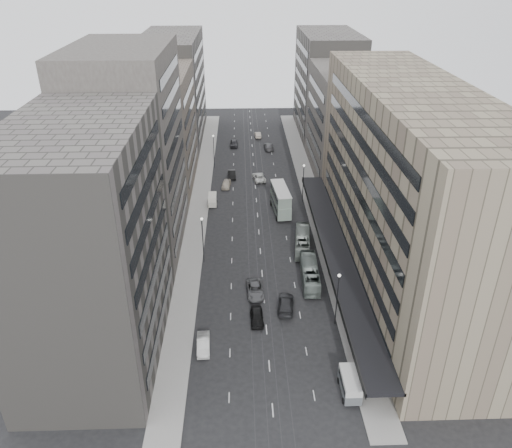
{
  "coord_description": "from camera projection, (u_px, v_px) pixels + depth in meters",
  "views": [
    {
      "loc": [
        -3.21,
        -60.01,
        45.41
      ],
      "look_at": [
        -0.74,
        15.74,
        5.02
      ],
      "focal_mm": 35.0,
      "sensor_mm": 36.0,
      "label": 1
    }
  ],
  "objects": [
    {
      "name": "sedan_2",
      "position": [
        255.0,
        290.0,
        76.14
      ],
      "size": [
        2.8,
        5.55,
        1.5
      ],
      "primitive_type": "imported",
      "rotation": [
        0.0,
        0.0,
        0.06
      ],
      "color": "#59595B",
      "rests_on": "ground"
    },
    {
      "name": "ground",
      "position": [
        264.0,
        303.0,
        74.38
      ],
      "size": [
        220.0,
        220.0,
        0.0
      ],
      "primitive_type": "plane",
      "color": "black",
      "rests_on": "ground"
    },
    {
      "name": "pedestrian",
      "position": [
        358.0,
        334.0,
        66.69
      ],
      "size": [
        0.72,
        0.5,
        1.89
      ],
      "primitive_type": "imported",
      "rotation": [
        0.0,
        0.0,
        3.2
      ],
      "color": "black",
      "rests_on": "sidewalk_right"
    },
    {
      "name": "sedan_0",
      "position": [
        257.0,
        316.0,
        70.37
      ],
      "size": [
        1.94,
        4.61,
        1.56
      ],
      "primitive_type": "imported",
      "rotation": [
        0.0,
        0.0,
        0.02
      ],
      "color": "black",
      "rests_on": "ground"
    },
    {
      "name": "sedan_9",
      "position": [
        258.0,
        135.0,
        143.13
      ],
      "size": [
        1.93,
        4.7,
        1.51
      ],
      "primitive_type": "imported",
      "rotation": [
        0.0,
        0.0,
        3.21
      ],
      "color": "#AC9F8F",
      "rests_on": "ground"
    },
    {
      "name": "sedan_5",
      "position": [
        232.0,
        174.0,
        116.7
      ],
      "size": [
        1.94,
        4.92,
        1.59
      ],
      "primitive_type": "imported",
      "rotation": [
        0.0,
        0.0,
        0.05
      ],
      "color": "black",
      "rests_on": "ground"
    },
    {
      "name": "sedan_6",
      "position": [
        259.0,
        177.0,
        115.37
      ],
      "size": [
        3.3,
        5.9,
        1.56
      ],
      "primitive_type": "imported",
      "rotation": [
        0.0,
        0.0,
        3.27
      ],
      "color": "silver",
      "rests_on": "ground"
    },
    {
      "name": "department_store",
      "position": [
        405.0,
        188.0,
        75.02
      ],
      "size": [
        19.2,
        60.0,
        30.0
      ],
      "color": "gray",
      "rests_on": "ground"
    },
    {
      "name": "lamp_right_near",
      "position": [
        338.0,
        293.0,
        67.8
      ],
      "size": [
        0.44,
        0.44,
        8.32
      ],
      "color": "#262628",
      "rests_on": "ground"
    },
    {
      "name": "sedan_3",
      "position": [
        286.0,
        304.0,
        72.89
      ],
      "size": [
        3.01,
        5.96,
        1.66
      ],
      "primitive_type": "imported",
      "rotation": [
        0.0,
        0.0,
        3.02
      ],
      "color": "#272729",
      "rests_on": "ground"
    },
    {
      "name": "sedan_1",
      "position": [
        203.0,
        344.0,
        65.33
      ],
      "size": [
        1.88,
        4.77,
        1.55
      ],
      "primitive_type": "imported",
      "rotation": [
        0.0,
        0.0,
        0.05
      ],
      "color": "beige",
      "rests_on": "ground"
    },
    {
      "name": "panel_van",
      "position": [
        212.0,
        200.0,
        103.33
      ],
      "size": [
        1.93,
        3.79,
        2.36
      ],
      "rotation": [
        0.0,
        0.0,
        0.02
      ],
      "color": "#B5B2A4",
      "rests_on": "ground"
    },
    {
      "name": "building_right_far",
      "position": [
        327.0,
        85.0,
        140.74
      ],
      "size": [
        15.0,
        32.0,
        28.0
      ],
      "primitive_type": "cube",
      "color": "#5C5953",
      "rests_on": "ground"
    },
    {
      "name": "sedan_7",
      "position": [
        269.0,
        146.0,
        134.1
      ],
      "size": [
        2.57,
        5.81,
        1.66
      ],
      "primitive_type": "imported",
      "rotation": [
        0.0,
        0.0,
        3.18
      ],
      "color": "#4F4F52",
      "rests_on": "ground"
    },
    {
      "name": "lamp_left_near",
      "position": [
        203.0,
        234.0,
        82.24
      ],
      "size": [
        0.44,
        0.44,
        8.32
      ],
      "color": "#262628",
      "rests_on": "ground"
    },
    {
      "name": "lamp_right_far",
      "position": [
        303.0,
        179.0,
        103.08
      ],
      "size": [
        0.44,
        0.44,
        8.32
      ],
      "color": "#262628",
      "rests_on": "ground"
    },
    {
      "name": "bus_far",
      "position": [
        302.0,
        241.0,
        87.77
      ],
      "size": [
        3.68,
        10.62,
        2.9
      ],
      "primitive_type": "imported",
      "rotation": [
        0.0,
        0.0,
        3.02
      ],
      "color": "gray",
      "rests_on": "ground"
    },
    {
      "name": "building_left_b",
      "position": [
        130.0,
        153.0,
        82.53
      ],
      "size": [
        15.0,
        26.0,
        34.0
      ],
      "primitive_type": "cube",
      "color": "#453F3C",
      "rests_on": "ground"
    },
    {
      "name": "sidewalk_right",
      "position": [
        312.0,
        196.0,
        107.77
      ],
      "size": [
        4.0,
        125.0,
        0.15
      ],
      "primitive_type": "cube",
      "color": "gray",
      "rests_on": "ground"
    },
    {
      "name": "lamp_left_far",
      "position": [
        214.0,
        147.0,
        120.17
      ],
      "size": [
        0.44,
        0.44,
        8.32
      ],
      "color": "#262628",
      "rests_on": "ground"
    },
    {
      "name": "double_decker",
      "position": [
        281.0,
        199.0,
        99.67
      ],
      "size": [
        3.78,
        9.95,
        5.32
      ],
      "rotation": [
        0.0,
        0.0,
        0.1
      ],
      "color": "gray",
      "rests_on": "ground"
    },
    {
      "name": "building_right_mid",
      "position": [
        347.0,
        122.0,
        115.22
      ],
      "size": [
        15.0,
        28.0,
        24.0
      ],
      "primitive_type": "cube",
      "color": "#453F3C",
      "rests_on": "ground"
    },
    {
      "name": "building_left_d",
      "position": [
        173.0,
        88.0,
        136.86
      ],
      "size": [
        15.0,
        38.0,
        28.0
      ],
      "primitive_type": "cube",
      "color": "#5C5953",
      "rests_on": "ground"
    },
    {
      "name": "building_left_c",
      "position": [
        156.0,
        130.0,
        108.46
      ],
      "size": [
        15.0,
        28.0,
        25.0
      ],
      "primitive_type": "cube",
      "color": "#675A50",
      "rests_on": "ground"
    },
    {
      "name": "vw_microbus",
      "position": [
        350.0,
        384.0,
        58.39
      ],
      "size": [
        2.18,
        4.72,
        2.54
      ],
      "rotation": [
        0.0,
        0.0,
        -0.0
      ],
      "color": "#525659",
      "rests_on": "ground"
    },
    {
      "name": "sedan_4",
      "position": [
        226.0,
        184.0,
        111.73
      ],
      "size": [
        2.28,
        4.73,
        1.56
      ],
      "primitive_type": "imported",
      "rotation": [
        0.0,
        0.0,
        -0.1
      ],
      "color": "#C0B39F",
      "rests_on": "ground"
    },
    {
      "name": "building_left_a",
      "position": [
        89.0,
        246.0,
        59.65
      ],
      "size": [
        15.0,
        28.0,
        30.0
      ],
      "primitive_type": "cube",
      "color": "#5C5953",
      "rests_on": "ground"
    },
    {
      "name": "bus_near",
      "position": [
        310.0,
        273.0,
        78.83
      ],
      "size": [
        2.99,
        10.78,
        2.97
      ],
      "primitive_type": "imported",
      "rotation": [
        0.0,
        0.0,
        3.1
      ],
      "color": "gray",
      "rests_on": "ground"
    },
    {
      "name": "sedan_8",
      "position": [
        234.0,
        143.0,
        136.14
      ],
      "size": [
        2.08,
        5.06,
        1.72
      ],
      "primitive_type": "imported",
      "rotation": [
        0.0,
        0.0,
        -0.01
      ],
      "color": "#262528",
      "rests_on": "ground"
    },
    {
      "name": "sidewalk_left",
      "position": [
        200.0,
        198.0,
        107.08
      ],
      "size": [
        4.0,
        125.0,
        0.15
      ],
      "primitive_type": "cube",
      "color": "gray",
      "rests_on": "ground"
    }
  ]
}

